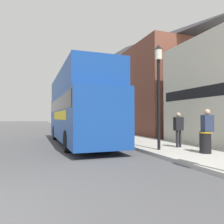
{
  "coord_description": "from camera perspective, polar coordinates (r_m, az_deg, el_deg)",
  "views": [
    {
      "loc": [
        1.2,
        -3.73,
        1.55
      ],
      "look_at": [
        5.13,
        7.06,
        1.84
      ],
      "focal_mm": 35.0,
      "sensor_mm": 36.0,
      "label": 1
    }
  ],
  "objects": [
    {
      "name": "pedestrian_third",
      "position": [
        10.86,
        16.98,
        -3.6
      ],
      "size": [
        0.43,
        0.24,
        1.65
      ],
      "color": "#232328",
      "rests_on": "sidewalk"
    },
    {
      "name": "litter_bin",
      "position": [
        9.47,
        23.19,
        -7.12
      ],
      "size": [
        0.48,
        0.48,
        0.86
      ],
      "color": "black",
      "rests_on": "sidewalk"
    },
    {
      "name": "sidewalk",
      "position": [
        22.65,
        -4.11,
        -5.19
      ],
      "size": [
        3.24,
        108.0,
        0.14
      ],
      "color": "#ADAAA3",
      "rests_on": "ground_plane"
    },
    {
      "name": "parked_car_ahead_of_bus",
      "position": [
        21.49,
        -10.88,
        -3.71
      ],
      "size": [
        1.96,
        4.26,
        1.48
      ],
      "rotation": [
        0.0,
        0.0,
        -0.02
      ],
      "color": "#9E9EA3",
      "rests_on": "ground_plane"
    },
    {
      "name": "brick_terrace_rear",
      "position": [
        27.18,
        3.65,
        6.16
      ],
      "size": [
        6.0,
        23.56,
        10.29
      ],
      "color": "brown",
      "rests_on": "ground_plane"
    },
    {
      "name": "lamp_post_nearest",
      "position": [
        9.98,
        12.07,
        8.94
      ],
      "size": [
        0.35,
        0.35,
        4.64
      ],
      "color": "black",
      "rests_on": "sidewalk"
    },
    {
      "name": "tour_bus",
      "position": [
        13.13,
        -8.73,
        -0.26
      ],
      "size": [
        2.47,
        9.98,
        4.11
      ],
      "rotation": [
        0.0,
        0.0,
        -0.0
      ],
      "color": "#19479E",
      "rests_on": "ground_plane"
    },
    {
      "name": "pedestrian_second",
      "position": [
        9.48,
        23.65,
        -3.51
      ],
      "size": [
        0.46,
        0.25,
        1.75
      ],
      "color": "#232328",
      "rests_on": "sidewalk"
    },
    {
      "name": "lamp_post_second",
      "position": [
        17.08,
        -2.35,
        5.16
      ],
      "size": [
        0.35,
        0.35,
        4.92
      ],
      "color": "black",
      "rests_on": "sidewalk"
    },
    {
      "name": "ground_plane",
      "position": [
        24.81,
        -22.8,
        -4.91
      ],
      "size": [
        144.0,
        144.0,
        0.0
      ],
      "primitive_type": "plane",
      "color": "#4C4C4F"
    }
  ]
}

